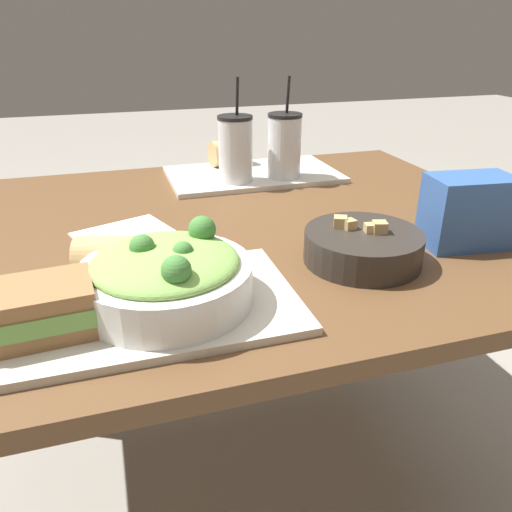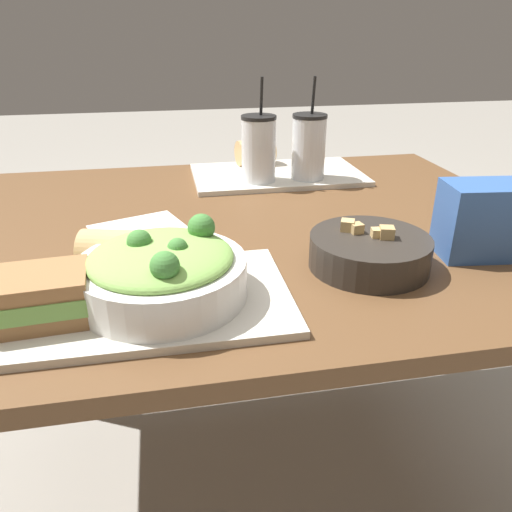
{
  "view_description": "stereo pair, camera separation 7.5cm",
  "coord_description": "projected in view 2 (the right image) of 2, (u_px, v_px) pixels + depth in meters",
  "views": [
    {
      "loc": [
        -0.2,
        -0.89,
        1.06
      ],
      "look_at": [
        -0.0,
        -0.24,
        0.75
      ],
      "focal_mm": 35.0,
      "sensor_mm": 36.0,
      "label": 1
    },
    {
      "loc": [
        -0.13,
        -0.91,
        1.06
      ],
      "look_at": [
        -0.0,
        -0.24,
        0.75
      ],
      "focal_mm": 35.0,
      "sensor_mm": 36.0,
      "label": 2
    }
  ],
  "objects": [
    {
      "name": "baguette_near",
      "position": [
        119.0,
        252.0,
        0.75
      ],
      "size": [
        0.12,
        0.09,
        0.07
      ],
      "rotation": [
        0.0,
        0.0,
        1.3
      ],
      "color": "tan",
      "rests_on": "tray_near"
    },
    {
      "name": "baguette_far",
      "position": [
        256.0,
        152.0,
        1.33
      ],
      "size": [
        0.11,
        0.08,
        0.07
      ],
      "rotation": [
        0.0,
        0.0,
        1.75
      ],
      "color": "tan",
      "rests_on": "tray_far"
    },
    {
      "name": "drink_cup_red",
      "position": [
        309.0,
        149.0,
        1.2
      ],
      "size": [
        0.08,
        0.08,
        0.24
      ],
      "color": "silver",
      "rests_on": "tray_far"
    },
    {
      "name": "tray_far",
      "position": [
        277.0,
        175.0,
        1.28
      ],
      "size": [
        0.43,
        0.25,
        0.01
      ],
      "color": "beige",
      "rests_on": "dining_table"
    },
    {
      "name": "dining_table",
      "position": [
        235.0,
        265.0,
        1.02
      ],
      "size": [
        1.24,
        0.94,
        0.7
      ],
      "color": "brown",
      "rests_on": "ground_plane"
    },
    {
      "name": "salad_bowl",
      "position": [
        162.0,
        270.0,
        0.68
      ],
      "size": [
        0.23,
        0.23,
        0.1
      ],
      "color": "white",
      "rests_on": "tray_near"
    },
    {
      "name": "sandwich_near",
      "position": [
        35.0,
        297.0,
        0.63
      ],
      "size": [
        0.14,
        0.11,
        0.06
      ],
      "rotation": [
        0.0,
        0.0,
        0.08
      ],
      "color": "olive",
      "rests_on": "tray_near"
    },
    {
      "name": "tray_near",
      "position": [
        138.0,
        301.0,
        0.7
      ],
      "size": [
        0.43,
        0.25,
        0.01
      ],
      "color": "beige",
      "rests_on": "dining_table"
    },
    {
      "name": "soup_bowl",
      "position": [
        369.0,
        251.0,
        0.8
      ],
      "size": [
        0.19,
        0.19,
        0.07
      ],
      "color": "#2D2823",
      "rests_on": "dining_table"
    },
    {
      "name": "chip_bag",
      "position": [
        485.0,
        220.0,
        0.83
      ],
      "size": [
        0.15,
        0.1,
        0.12
      ],
      "rotation": [
        0.0,
        0.0,
        -0.12
      ],
      "color": "#335BA3",
      "rests_on": "dining_table"
    },
    {
      "name": "drink_cup_dark",
      "position": [
        259.0,
        151.0,
        1.18
      ],
      "size": [
        0.08,
        0.08,
        0.24
      ],
      "color": "silver",
      "rests_on": "tray_far"
    },
    {
      "name": "ground_plane",
      "position": [
        239.0,
        479.0,
        1.28
      ],
      "size": [
        12.0,
        12.0,
        0.0
      ],
      "primitive_type": "plane",
      "color": "gray"
    },
    {
      "name": "napkin_folded",
      "position": [
        138.0,
        228.0,
        0.96
      ],
      "size": [
        0.2,
        0.17,
        0.0
      ],
      "color": "white",
      "rests_on": "dining_table"
    }
  ]
}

